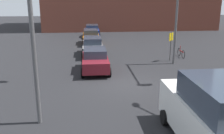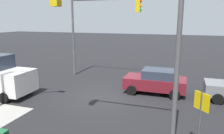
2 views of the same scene
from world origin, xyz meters
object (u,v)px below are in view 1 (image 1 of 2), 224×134
coupe_orange (91,37)px  sedan_blue (92,31)px  traffic_signal_se_corner (41,9)px  van_white_delivery (214,117)px  traffic_signal_nw_corner (187,6)px  sedan_maroon (95,60)px  sedan_gray (92,46)px  bicycle_at_crosswalk (181,53)px

coupe_orange → sedan_blue: bearing=177.1°
traffic_signal_se_corner → van_white_delivery: 8.68m
coupe_orange → traffic_signal_se_corner: bearing=-8.9°
traffic_signal_nw_corner → coupe_orange: 13.73m
sedan_blue → sedan_maroon: bearing=-0.6°
traffic_signal_se_corner → sedan_blue: traffic_signal_se_corner is taller
sedan_gray → bicycle_at_crosswalk: bearing=79.3°
coupe_orange → bicycle_at_crosswalk: 10.79m
sedan_gray → sedan_blue: size_ratio=1.15×
sedan_gray → bicycle_at_crosswalk: (1.49, 7.92, -0.50)m
coupe_orange → van_white_delivery: van_white_delivery is taller
traffic_signal_nw_corner → sedan_gray: 9.39m
coupe_orange → bicycle_at_crosswalk: bearing=47.5°
sedan_gray → sedan_blue: 11.03m
traffic_signal_se_corner → coupe_orange: bearing=171.1°
traffic_signal_se_corner → sedan_maroon: size_ratio=1.63×
bicycle_at_crosswalk → sedan_gray: bearing=-100.7°
sedan_blue → coupe_orange: 5.25m
sedan_maroon → van_white_delivery: size_ratio=0.74×
traffic_signal_se_corner → sedan_blue: size_ratio=1.70×
traffic_signal_nw_corner → bicycle_at_crosswalk: bearing=160.5°
van_white_delivery → sedan_blue: bearing=-172.5°
sedan_gray → coupe_orange: same height
sedan_maroon → bicycle_at_crosswalk: 8.74m
sedan_blue → bicycle_at_crosswalk: size_ratio=2.18×
sedan_blue → van_white_delivery: van_white_delivery is taller
van_white_delivery → sedan_maroon: bearing=-160.1°
traffic_signal_nw_corner → sedan_maroon: size_ratio=1.63×
sedan_maroon → traffic_signal_nw_corner: bearing=85.8°
coupe_orange → bicycle_at_crosswalk: (7.28, 7.95, -0.50)m
sedan_blue → coupe_orange: (5.24, -0.27, 0.00)m
van_white_delivery → traffic_signal_nw_corner: bearing=164.4°
sedan_gray → sedan_maroon: size_ratio=1.10×
traffic_signal_se_corner → sedan_gray: bearing=166.2°
traffic_signal_nw_corner → van_white_delivery: (9.68, -2.70, -3.33)m
sedan_gray → bicycle_at_crosswalk: sedan_gray is taller
traffic_signal_se_corner → sedan_blue: bearing=172.5°
sedan_blue → van_white_delivery: (26.44, 3.48, 0.44)m
van_white_delivery → bicycle_at_crosswalk: (-13.92, 4.20, -0.93)m
traffic_signal_nw_corner → sedan_maroon: (-0.46, -6.36, -3.77)m
traffic_signal_nw_corner → sedan_maroon: traffic_signal_nw_corner is taller
traffic_signal_se_corner → van_white_delivery: size_ratio=1.20×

